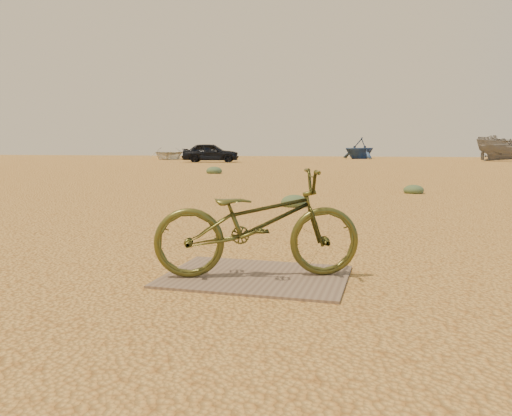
% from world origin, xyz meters
% --- Properties ---
extents(ground, '(120.00, 120.00, 0.00)m').
position_xyz_m(ground, '(0.00, 0.00, 0.00)').
color(ground, '#D6A350').
rests_on(ground, ground).
extents(plywood_board, '(1.58, 1.14, 0.02)m').
position_xyz_m(plywood_board, '(0.37, -0.53, 0.01)').
color(plywood_board, '#78624E').
rests_on(plywood_board, ground).
extents(bicycle, '(1.88, 1.18, 0.94)m').
position_xyz_m(bicycle, '(0.39, -0.54, 0.49)').
color(bicycle, '#48491C').
rests_on(bicycle, plywood_board).
extents(car, '(4.64, 2.69, 1.48)m').
position_xyz_m(car, '(-12.17, 31.96, 0.74)').
color(car, black).
rests_on(car, ground).
extents(boat_near_left, '(5.69, 6.59, 1.15)m').
position_xyz_m(boat_near_left, '(-19.39, 39.68, 0.57)').
color(boat_near_left, beige).
rests_on(boat_near_left, ground).
extents(boat_far_left, '(5.27, 5.38, 2.15)m').
position_xyz_m(boat_far_left, '(-1.76, 46.59, 1.07)').
color(boat_far_left, navy).
rests_on(boat_far_left, ground).
extents(kale_a, '(0.53, 0.53, 0.29)m').
position_xyz_m(kale_a, '(-0.32, 4.83, 0.00)').
color(kale_a, '#576D4A').
rests_on(kale_a, ground).
extents(kale_b, '(0.50, 0.50, 0.27)m').
position_xyz_m(kale_b, '(2.03, 8.36, 0.00)').
color(kale_b, '#576D4A').
rests_on(kale_b, ground).
extents(kale_c, '(0.71, 0.71, 0.39)m').
position_xyz_m(kale_c, '(-6.08, 16.04, 0.00)').
color(kale_c, '#576D4A').
rests_on(kale_c, ground).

